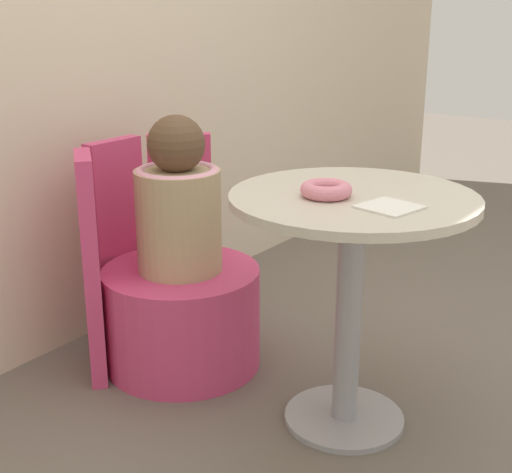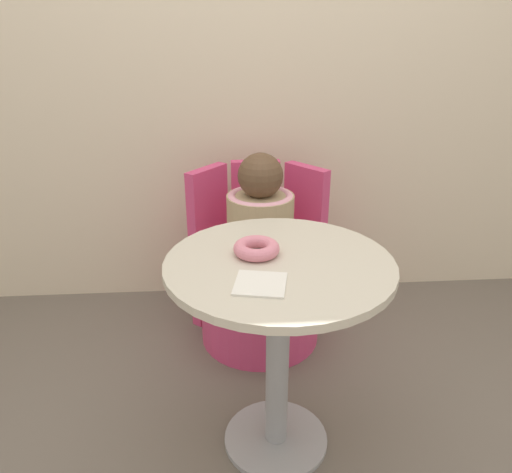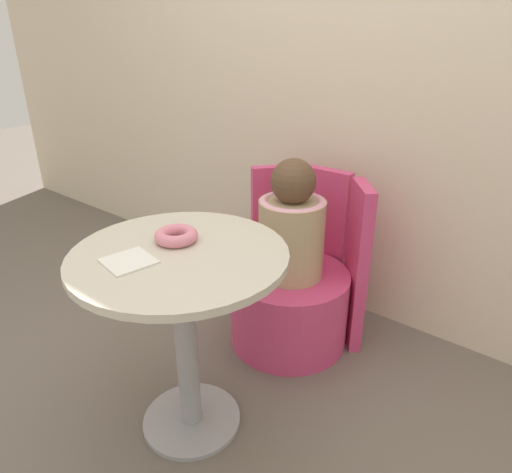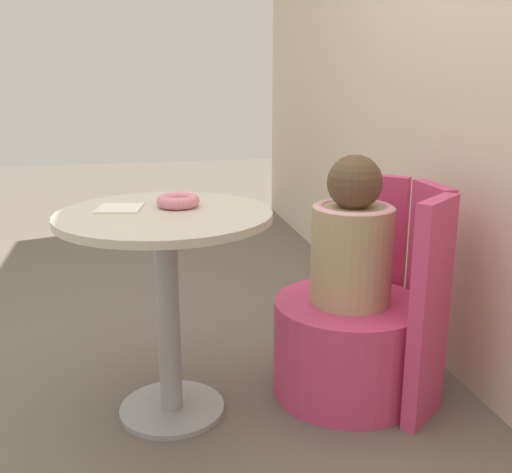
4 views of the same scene
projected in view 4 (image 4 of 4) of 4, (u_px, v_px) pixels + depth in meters
ground_plane at (160, 414)px, 2.00m from camera, size 12.00×12.00×0.00m
back_wall at (502, 41)px, 1.91m from camera, size 6.00×0.06×2.40m
round_table at (166, 264)px, 1.88m from camera, size 0.67×0.67×0.69m
tub_chair at (347, 347)px, 2.11m from camera, size 0.52×0.52×0.34m
booth_backrest at (408, 289)px, 2.10m from camera, size 0.62×0.23×0.74m
child_figure at (352, 239)px, 2.00m from camera, size 0.28×0.28×0.51m
donut at (178, 201)px, 1.90m from camera, size 0.14×0.14×0.04m
paper_napkin at (119, 208)px, 1.87m from camera, size 0.16×0.16×0.01m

